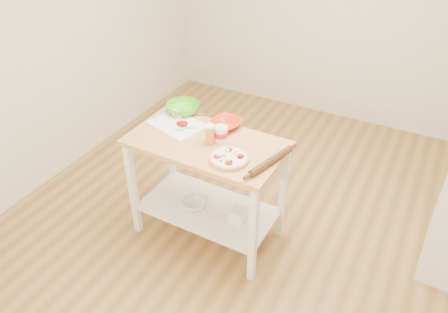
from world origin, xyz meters
TOP-DOWN VIEW (x-y plane):
  - room_shell at (0.00, 0.00)m, footprint 4.04×4.54m
  - prep_island at (-0.27, -0.22)m, footprint 1.16×0.65m
  - pizza at (-0.02, -0.35)m, footprint 0.28×0.28m
  - cutting_board at (-0.58, -0.12)m, footprint 0.46×0.39m
  - spatula at (-0.48, -0.16)m, footprint 0.14×0.11m
  - knife at (-0.63, 0.02)m, footprint 0.24×0.15m
  - orange_bowl at (-0.24, 0.03)m, footprint 0.27×0.27m
  - green_bowl at (-0.65, 0.06)m, footprint 0.29×0.29m
  - beer_pint at (-0.24, -0.23)m, footprint 0.07×0.07m
  - yogurt_tub at (-0.18, -0.16)m, footprint 0.10×0.10m
  - rolling_pin at (0.25, -0.26)m, footprint 0.16×0.41m
  - shelf_glass_bowl at (-0.38, -0.26)m, footprint 0.23×0.23m
  - shelf_bin at (0.01, -0.25)m, footprint 0.11×0.11m

SIDE VIEW (x-z plane):
  - shelf_glass_bowl at x=-0.38m, z-range 0.26..0.32m
  - shelf_bin at x=0.01m, z-range 0.26..0.37m
  - prep_island at x=-0.27m, z-range 0.20..1.10m
  - cutting_board at x=-0.58m, z-range 0.89..0.93m
  - pizza at x=-0.02m, z-range 0.89..0.94m
  - spatula at x=-0.48m, z-range 0.91..0.92m
  - knife at x=-0.63m, z-range 0.91..0.92m
  - rolling_pin at x=0.25m, z-range 0.90..0.95m
  - orange_bowl at x=-0.24m, z-range 0.90..0.96m
  - green_bowl at x=-0.65m, z-range 0.90..0.98m
  - yogurt_tub at x=-0.18m, z-range 0.85..1.06m
  - beer_pint at x=-0.24m, z-range 0.90..1.05m
  - room_shell at x=0.00m, z-range -0.02..2.72m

